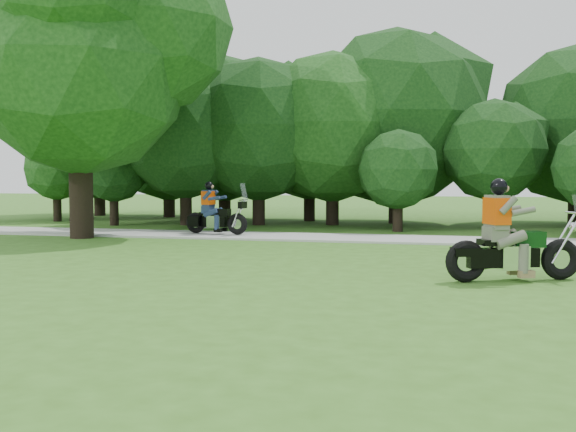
# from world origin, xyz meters

# --- Properties ---
(ground) EXTENTS (100.00, 100.00, 0.00)m
(ground) POSITION_xyz_m (0.00, 0.00, 0.00)
(ground) COLOR #36651C
(ground) RESTS_ON ground
(walkway) EXTENTS (60.00, 2.20, 0.06)m
(walkway) POSITION_xyz_m (0.00, 8.00, 0.03)
(walkway) COLOR #ABABA6
(walkway) RESTS_ON ground
(tree_line) EXTENTS (37.04, 11.04, 7.50)m
(tree_line) POSITION_xyz_m (-2.14, 14.57, 3.63)
(tree_line) COLOR black
(tree_line) RESTS_ON ground
(big_tree_west) EXTENTS (8.64, 6.56, 9.96)m
(big_tree_west) POSITION_xyz_m (-10.54, 6.85, 5.76)
(big_tree_west) COLOR black
(big_tree_west) RESTS_ON ground
(chopper_motorcycle) EXTENTS (2.41, 1.32, 1.78)m
(chopper_motorcycle) POSITION_xyz_m (0.89, 1.19, 0.66)
(chopper_motorcycle) COLOR black
(chopper_motorcycle) RESTS_ON ground
(touring_motorcycle) EXTENTS (2.09, 0.85, 1.60)m
(touring_motorcycle) POSITION_xyz_m (-7.00, 8.06, 0.64)
(touring_motorcycle) COLOR black
(touring_motorcycle) RESTS_ON walkway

